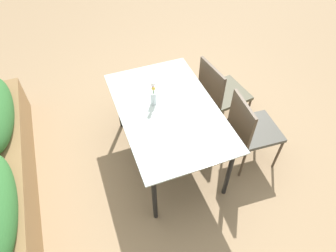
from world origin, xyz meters
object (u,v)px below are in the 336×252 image
dining_table (168,113)px  chair_near_right (220,91)px  flower_vase (153,95)px  chair_near_left (250,128)px  planter_box (3,167)px

dining_table → chair_near_right: size_ratio=1.71×
dining_table → flower_vase: bearing=39.5°
chair_near_left → flower_vase: bearing=-113.4°
planter_box → flower_vase: bearing=-92.1°
planter_box → chair_near_left: bearing=-101.9°
dining_table → planter_box: size_ratio=0.58×
chair_near_right → planter_box: bearing=-93.5°
dining_table → planter_box: (0.19, 1.69, -0.33)m
dining_table → chair_near_left: bearing=-113.0°
chair_near_left → planter_box: size_ratio=0.35×
planter_box → dining_table: bearing=-96.3°
dining_table → flower_vase: flower_vase is taller
dining_table → chair_near_left: (-0.34, -0.80, -0.18)m
dining_table → flower_vase: 0.24m
chair_near_left → planter_box: bearing=-97.9°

